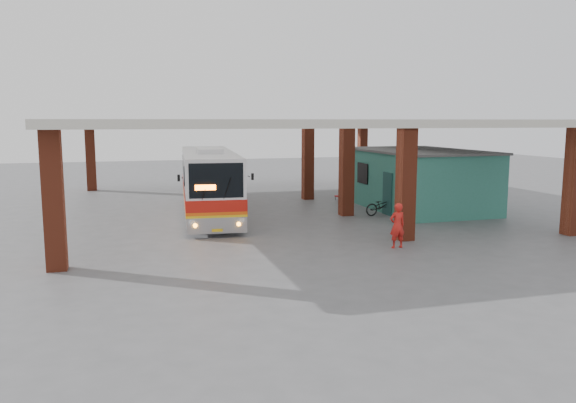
# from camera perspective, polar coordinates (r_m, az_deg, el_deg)

# --- Properties ---
(ground) EXTENTS (90.00, 90.00, 0.00)m
(ground) POSITION_cam_1_polar(r_m,az_deg,el_deg) (23.95, 1.95, -2.88)
(ground) COLOR #515154
(ground) RESTS_ON ground
(brick_columns) EXTENTS (20.10, 21.60, 4.35)m
(brick_columns) POSITION_cam_1_polar(r_m,az_deg,el_deg) (28.80, 1.56, 3.36)
(brick_columns) COLOR maroon
(brick_columns) RESTS_ON ground
(canopy_roof) EXTENTS (21.00, 23.00, 0.30)m
(canopy_roof) POSITION_cam_1_polar(r_m,az_deg,el_deg) (29.87, -1.03, 8.00)
(canopy_roof) COLOR beige
(canopy_roof) RESTS_ON brick_columns
(shop_building) EXTENTS (5.20, 8.20, 3.11)m
(shop_building) POSITION_cam_1_polar(r_m,az_deg,el_deg) (30.38, 13.11, 2.24)
(shop_building) COLOR #2D705D
(shop_building) RESTS_ON ground
(coach_bus) EXTENTS (3.43, 11.62, 3.34)m
(coach_bus) POSITION_cam_1_polar(r_m,az_deg,el_deg) (27.69, -8.06, 2.02)
(coach_bus) COLOR silver
(coach_bus) RESTS_ON ground
(motorcycle) EXTENTS (1.89, 0.82, 0.96)m
(motorcycle) POSITION_cam_1_polar(r_m,az_deg,el_deg) (27.88, 9.56, -0.41)
(motorcycle) COLOR black
(motorcycle) RESTS_ON ground
(pedestrian) EXTENTS (0.62, 0.42, 1.65)m
(pedestrian) POSITION_cam_1_polar(r_m,az_deg,el_deg) (20.78, 11.04, -2.42)
(pedestrian) COLOR red
(pedestrian) RESTS_ON ground
(red_chair) EXTENTS (0.53, 0.53, 0.81)m
(red_chair) POSITION_cam_1_polar(r_m,az_deg,el_deg) (33.01, 5.39, 0.81)
(red_chair) COLOR #B31314
(red_chair) RESTS_ON ground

